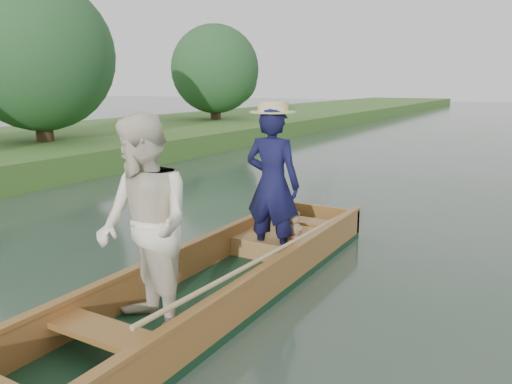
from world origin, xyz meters
The scene contains 3 objects.
ground centered at (0.00, 0.00, 0.00)m, with size 120.00×120.00×0.00m, color #283D30.
trees_far centered at (-1.29, 8.94, 2.62)m, with size 22.96×14.58×4.73m.
punt centered at (-0.02, -0.18, 0.67)m, with size 1.14×5.00×1.89m.
Camera 1 is at (2.65, -3.97, 2.10)m, focal length 35.00 mm.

